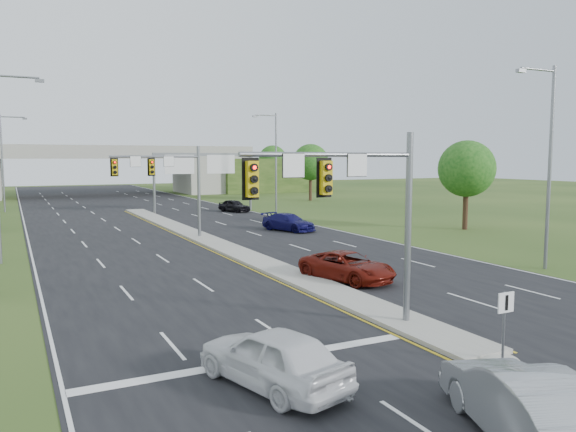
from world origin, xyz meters
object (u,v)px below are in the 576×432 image
(signal_mast_near, at_px, (357,198))
(sign_gantry, at_px, (203,166))
(car_silver, at_px, (523,403))
(car_far_a, at_px, (347,266))
(car_white, at_px, (273,357))
(car_far_c, at_px, (234,206))
(keep_right_sign, at_px, (505,315))
(overpass, at_px, (97,174))
(signal_mast_far, at_px, (169,177))
(car_far_b, at_px, (289,222))

(signal_mast_near, relative_size, sign_gantry, 0.60)
(signal_mast_near, relative_size, car_silver, 1.39)
(signal_mast_near, bearing_deg, car_far_a, 59.47)
(car_white, xyz_separation_m, car_far_c, (16.60, 46.39, -0.11))
(keep_right_sign, xyz_separation_m, car_white, (-6.74, 1.60, -0.68))
(sign_gantry, relative_size, car_white, 2.43)
(signal_mast_near, xyz_separation_m, overpass, (2.26, 80.07, -1.17))
(car_white, distance_m, car_far_c, 49.27)
(signal_mast_far, xyz_separation_m, sign_gantry, (8.95, 19.99, 0.51))
(overpass, relative_size, car_silver, 15.86)
(sign_gantry, xyz_separation_m, overpass, (-6.68, 35.08, -1.69))
(signal_mast_near, xyz_separation_m, signal_mast_far, (0.00, 25.00, 0.00))
(overpass, xyz_separation_m, car_far_a, (2.06, -72.74, -2.82))
(signal_mast_far, distance_m, car_far_b, 11.05)
(signal_mast_near, height_order, signal_mast_far, same)
(keep_right_sign, distance_m, car_far_a, 11.99)
(sign_gantry, xyz_separation_m, car_far_c, (3.18, -1.46, -4.52))
(signal_mast_far, bearing_deg, car_far_b, 4.99)
(overpass, bearing_deg, keep_right_sign, -90.00)
(sign_gantry, distance_m, car_silver, 53.93)
(keep_right_sign, height_order, car_far_c, keep_right_sign)
(sign_gantry, height_order, car_white, sign_gantry)
(overpass, bearing_deg, car_far_b, -81.60)
(signal_mast_far, xyz_separation_m, car_far_c, (12.13, 18.53, -4.00))
(keep_right_sign, bearing_deg, car_white, 166.67)
(signal_mast_near, bearing_deg, sign_gantry, 78.75)
(signal_mast_far, height_order, car_far_c, signal_mast_far)
(keep_right_sign, distance_m, car_far_b, 31.40)
(car_silver, distance_m, car_far_c, 53.00)
(keep_right_sign, bearing_deg, overpass, 90.00)
(signal_mast_far, relative_size, sign_gantry, 0.60)
(signal_mast_far, bearing_deg, sign_gantry, 65.89)
(signal_mast_far, distance_m, sign_gantry, 21.91)
(sign_gantry, xyz_separation_m, car_far_b, (1.32, -19.10, -4.50))
(signal_mast_far, xyz_separation_m, overpass, (2.26, 55.07, -1.17))
(signal_mast_far, bearing_deg, signal_mast_near, -90.00)
(car_far_a, bearing_deg, sign_gantry, 66.95)
(car_silver, distance_m, car_far_a, 16.05)
(sign_gantry, relative_size, car_silver, 2.30)
(keep_right_sign, distance_m, overpass, 84.55)
(signal_mast_near, height_order, sign_gantry, signal_mast_near)
(keep_right_sign, relative_size, car_silver, 0.44)
(overpass, bearing_deg, signal_mast_far, -92.35)
(car_silver, xyz_separation_m, car_far_a, (5.18, 15.19, -0.12))
(signal_mast_near, relative_size, car_far_a, 1.36)
(signal_mast_far, height_order, car_far_a, signal_mast_far)
(keep_right_sign, bearing_deg, car_far_b, 75.23)
(car_far_a, bearing_deg, signal_mast_far, 87.70)
(signal_mast_near, relative_size, keep_right_sign, 3.18)
(overpass, relative_size, car_far_a, 15.60)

